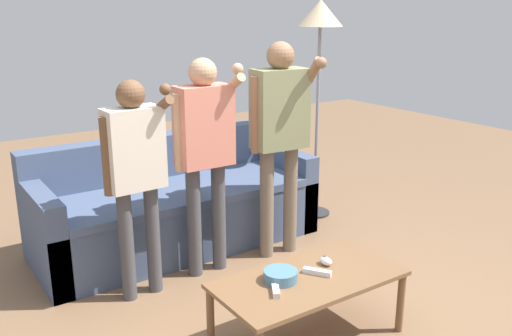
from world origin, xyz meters
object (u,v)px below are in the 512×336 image
Objects in this scene: player_right at (280,125)px; couch at (175,207)px; game_remote_wand_near at (275,289)px; game_remote_wand_far at (317,272)px; player_center at (205,142)px; game_remote_nunchuk at (326,261)px; coffee_table at (309,284)px; player_left at (135,165)px; snack_bowl at (281,276)px; floor_lamp at (320,27)px.

couch is at bearing 132.98° from player_right.
game_remote_wand_near is 0.31m from game_remote_wand_far.
player_center is at bearing 79.77° from game_remote_wand_near.
coffee_table is at bearing -160.09° from game_remote_nunchuk.
player_left is 1.13m from player_right.
game_remote_nunchuk is at bearing 19.91° from coffee_table.
snack_bowl is at bearing -178.64° from game_remote_nunchuk.
couch reaches higher than coffee_table.
coffee_table is at bearing -19.95° from snack_bowl.
snack_bowl is at bearing -66.24° from player_left.
player_center reaches higher than coffee_table.
game_remote_wand_far is at bearing -0.67° from coffee_table.
snack_bowl is 0.12× the size of player_center.
floor_lamp is at bearing 50.25° from game_remote_wand_far.
player_center is at bearing 95.90° from game_remote_wand_far.
snack_bowl is 1.14m from player_left.
player_right is (0.55, 1.03, 0.66)m from coffee_table.
game_remote_wand_near is 1.01× the size of game_remote_wand_far.
game_remote_nunchuk is at bearing 1.36° from snack_bowl.
floor_lamp is 12.39× the size of game_remote_wand_far.
player_right is at bearing 52.81° from game_remote_wand_near.
coffee_table is 0.20m from game_remote_nunchuk.
player_left is 1.29m from game_remote_wand_far.
couch is at bearing 87.08° from player_center.
player_right reaches higher than player_left.
player_center is at bearing 92.79° from coffee_table.
couch is 1.44× the size of player_center.
snack_bowl is at bearing -135.29° from floor_lamp.
player_right is (1.12, 0.02, 0.11)m from player_left.
couch is 1.59m from snack_bowl.
game_remote_wand_far is at bearing -14.95° from snack_bowl.
player_left reaches higher than coffee_table.
couch is 1.59m from game_remote_nunchuk.
couch is at bearing 82.27° from game_remote_wand_near.
game_remote_wand_far is (0.21, -0.06, -0.01)m from snack_bowl.
game_remote_nunchuk reaches higher than coffee_table.
couch reaches higher than game_remote_wand_near.
floor_lamp is 1.61m from player_center.
player_right reaches higher than couch.
player_left is at bearing -131.13° from couch.
game_remote_wand_near is at bearing -168.10° from game_remote_nunchuk.
coffee_table is at bearing 5.87° from game_remote_wand_near.
couch is at bearing 92.81° from game_remote_wand_far.
game_remote_nunchuk is at bearing -51.52° from player_left.
snack_bowl reaches higher than game_remote_wand_near.
coffee_table is at bearing -131.04° from floor_lamp.
game_remote_nunchuk is at bearing 11.90° from game_remote_wand_near.
floor_lamp is at bearing 44.50° from game_remote_wand_near.
game_remote_wand_near is at bearing -72.54° from player_left.
floor_lamp is 1.25× the size of player_center.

